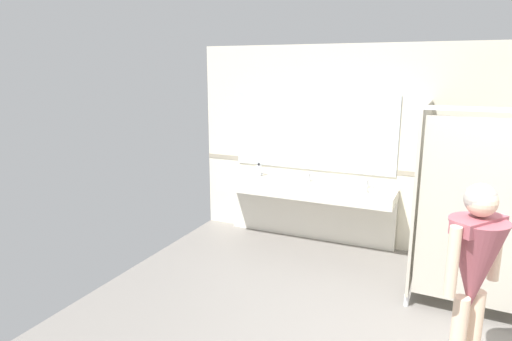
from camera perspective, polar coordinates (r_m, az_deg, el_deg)
wall_back at (r=5.99m, az=26.76°, el=1.70°), size 7.44×0.12×2.67m
wall_back_tile_band at (r=5.98m, az=26.50°, el=-1.07°), size 7.44×0.01×0.06m
vanity_counter at (r=6.14m, az=6.44°, el=-3.56°), size 2.36×0.59×0.95m
mirror_panel at (r=6.15m, az=7.27°, el=4.91°), size 2.26×0.02×1.04m
person_standing at (r=3.55m, az=26.08°, el=-10.85°), size 0.56×0.56×1.60m
soap_dispenser at (r=6.40m, az=0.36°, el=-0.01°), size 0.07×0.07×0.19m
paper_cup at (r=5.71m, az=13.77°, el=-2.38°), size 0.07×0.07×0.09m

